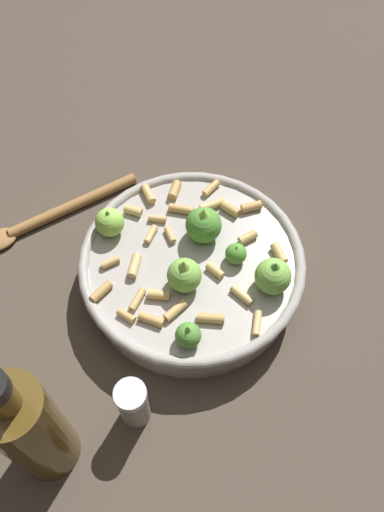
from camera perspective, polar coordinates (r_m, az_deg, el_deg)
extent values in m
plane|color=#42382D|center=(0.73, 0.00, -2.56)|extent=(2.40, 2.40, 0.00)
cylinder|color=#9E9993|center=(0.71, 0.00, -1.54)|extent=(0.28, 0.28, 0.05)
torus|color=#9E9993|center=(0.69, 0.00, -0.44)|extent=(0.29, 0.29, 0.01)
sphere|color=#8CC64C|center=(0.70, -8.75, 3.56)|extent=(0.04, 0.04, 0.04)
cone|color=#75B247|center=(0.69, -8.94, 4.44)|extent=(0.01, 0.01, 0.01)
sphere|color=#4C8933|center=(0.68, 4.69, 0.25)|extent=(0.03, 0.03, 0.03)
cone|color=#75B247|center=(0.67, 4.77, 0.84)|extent=(0.01, 0.01, 0.01)
sphere|color=#75B247|center=(0.65, 8.59, -2.14)|extent=(0.04, 0.04, 0.04)
cone|color=#4C8933|center=(0.64, 8.84, -1.17)|extent=(0.02, 0.02, 0.02)
sphere|color=#4C8933|center=(0.62, -0.41, -8.42)|extent=(0.03, 0.03, 0.03)
cone|color=#75B247|center=(0.61, -0.42, -7.80)|extent=(0.01, 0.01, 0.01)
sphere|color=#75B247|center=(0.65, -0.83, -2.06)|extent=(0.04, 0.04, 0.04)
cone|color=#8CC64C|center=(0.63, -0.85, -1.05)|extent=(0.02, 0.02, 0.02)
sphere|color=#4C8933|center=(0.69, 1.24, 3.30)|extent=(0.05, 0.05, 0.05)
cone|color=#8CC64C|center=(0.67, 1.28, 4.47)|extent=(0.02, 0.02, 0.02)
cylinder|color=tan|center=(0.70, -4.38, 2.32)|extent=(0.02, 0.03, 0.01)
cylinder|color=tan|center=(0.72, -3.69, 3.98)|extent=(0.02, 0.01, 0.01)
cylinder|color=tan|center=(0.69, -8.68, -0.66)|extent=(0.02, 0.02, 0.01)
cylinder|color=tan|center=(0.64, -4.37, -6.74)|extent=(0.03, 0.02, 0.01)
cylinder|color=tan|center=(0.64, 6.92, -7.10)|extent=(0.01, 0.03, 0.01)
cylinder|color=tan|center=(0.72, -1.16, 5.00)|extent=(0.03, 0.01, 0.01)
cylinder|color=tan|center=(0.64, 2.00, -6.62)|extent=(0.03, 0.01, 0.01)
cylinder|color=tan|center=(0.70, -2.35, 2.25)|extent=(0.02, 0.02, 0.01)
cylinder|color=tan|center=(0.67, 2.46, -1.54)|extent=(0.03, 0.02, 0.01)
cylinder|color=tan|center=(0.64, -1.80, -5.81)|extent=(0.03, 0.03, 0.01)
cylinder|color=tan|center=(0.68, -6.14, -1.04)|extent=(0.02, 0.03, 0.01)
cylinder|color=tan|center=(0.66, 5.32, -4.14)|extent=(0.03, 0.03, 0.01)
cylinder|color=tan|center=(0.73, 4.09, 4.99)|extent=(0.03, 0.02, 0.01)
cylinder|color=tan|center=(0.75, 2.03, 7.22)|extent=(0.02, 0.03, 0.01)
cylinder|color=tan|center=(0.73, -6.27, 4.81)|extent=(0.03, 0.02, 0.01)
cylinder|color=tan|center=(0.70, 5.93, 2.00)|extent=(0.03, 0.02, 0.01)
cylinder|color=tan|center=(0.67, -9.63, -3.75)|extent=(0.03, 0.03, 0.01)
cylinder|color=tan|center=(0.65, -7.00, -6.34)|extent=(0.02, 0.02, 0.01)
cylinder|color=tan|center=(0.73, 6.32, 5.23)|extent=(0.03, 0.02, 0.01)
cylinder|color=tan|center=(0.74, -1.85, 7.03)|extent=(0.02, 0.03, 0.01)
cylinder|color=tan|center=(0.69, 9.24, 0.27)|extent=(0.02, 0.03, 0.01)
cylinder|color=tan|center=(0.74, -4.69, 6.58)|extent=(0.02, 0.03, 0.01)
cylinder|color=tan|center=(0.65, -3.55, -4.14)|extent=(0.03, 0.01, 0.01)
cylinder|color=tan|center=(0.66, -5.84, -4.62)|extent=(0.02, 0.03, 0.01)
cylinder|color=tan|center=(0.73, 2.13, 5.43)|extent=(0.03, 0.03, 0.01)
cylinder|color=gray|center=(0.63, -6.21, -15.53)|extent=(0.03, 0.03, 0.07)
cylinder|color=silver|center=(0.59, -6.58, -14.43)|extent=(0.04, 0.04, 0.01)
cylinder|color=#4C3814|center=(0.58, -16.65, -17.35)|extent=(0.07, 0.07, 0.18)
cylinder|color=olive|center=(0.81, -12.46, 5.29)|extent=(0.17, 0.13, 0.02)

